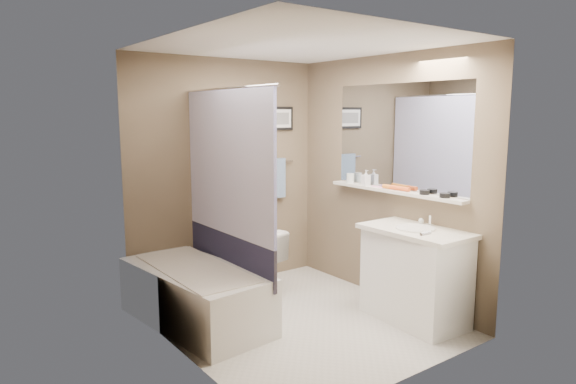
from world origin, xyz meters
TOP-DOWN VIEW (x-y plane):
  - ground at (0.00, 0.00)m, footprint 2.50×2.50m
  - ceiling at (0.00, 0.00)m, footprint 2.20×2.50m
  - wall_back at (0.00, 1.23)m, footprint 2.20×0.04m
  - wall_front at (0.00, -1.23)m, footprint 2.20×0.04m
  - wall_left at (-1.08, 0.00)m, footprint 0.04×2.50m
  - wall_right at (1.08, 0.00)m, footprint 0.04×2.50m
  - tile_surround at (-1.09, 0.50)m, footprint 0.02×1.55m
  - curtain_rod at (-0.40, 0.50)m, footprint 0.02×1.55m
  - curtain_upper at (-0.40, 0.50)m, footprint 0.03×1.45m
  - curtain_lower at (-0.40, 0.50)m, footprint 0.03×1.45m
  - mirror at (1.09, -0.15)m, footprint 0.02×1.60m
  - shelf at (1.04, -0.15)m, footprint 0.12×1.60m
  - towel_bar at (0.55, 1.22)m, footprint 0.60×0.02m
  - towel at (0.55, 1.20)m, footprint 0.34×0.05m
  - art_frame at (0.55, 1.23)m, footprint 0.62×0.02m
  - art_mat at (0.55, 1.22)m, footprint 0.56×0.00m
  - art_image at (0.55, 1.22)m, footprint 0.50×0.00m
  - door at (0.55, -1.24)m, footprint 0.80×0.02m
  - door_handle at (0.22, -1.19)m, footprint 0.10×0.02m
  - bathtub at (-0.75, 0.51)m, footprint 0.86×1.57m
  - tub_rim at (-0.75, 0.51)m, footprint 0.56×1.36m
  - toilet at (0.09, 0.87)m, footprint 0.51×0.72m
  - vanity at (0.85, -0.60)m, footprint 0.56×0.93m
  - countertop at (0.84, -0.60)m, footprint 0.54×0.96m
  - sink_basin at (0.83, -0.60)m, footprint 0.34×0.34m
  - faucet_spout at (1.03, -0.60)m, footprint 0.02×0.02m
  - faucet_knob at (1.03, -0.50)m, footprint 0.05×0.05m
  - candle_bowl_near at (1.04, -0.74)m, footprint 0.09×0.09m
  - candle_bowl_far at (1.04, -0.52)m, footprint 0.09×0.09m
  - hair_brush_front at (1.04, -0.23)m, footprint 0.05×0.22m
  - hair_brush_back at (1.04, -0.14)m, footprint 0.06×0.22m
  - pink_comb at (1.04, 0.05)m, footprint 0.04×0.16m
  - glass_jar at (1.04, 0.45)m, footprint 0.08×0.08m
  - soap_bottle at (1.04, 0.22)m, footprint 0.08×0.08m

SIDE VIEW (x-z plane):
  - ground at x=0.00m, z-range 0.00..0.00m
  - bathtub at x=-0.75m, z-range 0.00..0.50m
  - toilet at x=0.09m, z-range 0.00..0.67m
  - vanity at x=0.85m, z-range 0.00..0.80m
  - tub_rim at x=-0.75m, z-range 0.49..0.51m
  - curtain_lower at x=-0.40m, z-range 0.40..0.76m
  - countertop at x=0.84m, z-range 0.80..0.84m
  - sink_basin at x=0.83m, z-range 0.84..0.86m
  - faucet_knob at x=1.03m, z-range 0.84..0.90m
  - faucet_spout at x=1.03m, z-range 0.84..0.94m
  - tile_surround at x=-1.09m, z-range 0.00..2.00m
  - door at x=0.55m, z-range 0.00..2.00m
  - door_handle at x=0.22m, z-range 0.99..1.01m
  - shelf at x=1.04m, z-range 1.09..1.11m
  - pink_comb at x=1.04m, z-range 1.11..1.12m
  - towel at x=0.55m, z-range 0.90..1.34m
  - candle_bowl_near at x=1.04m, z-range 1.11..1.16m
  - candle_bowl_far at x=1.04m, z-range 1.11..1.16m
  - hair_brush_front at x=1.04m, z-range 1.12..1.16m
  - hair_brush_back at x=1.04m, z-range 1.12..1.16m
  - glass_jar at x=1.04m, z-range 1.11..1.22m
  - soap_bottle at x=1.04m, z-range 1.11..1.27m
  - wall_back at x=0.00m, z-range 0.00..2.40m
  - wall_front at x=0.00m, z-range 0.00..2.40m
  - wall_left at x=-1.08m, z-range 0.00..2.40m
  - wall_right at x=1.08m, z-range 0.00..2.40m
  - towel_bar at x=0.55m, z-range 1.29..1.31m
  - curtain_upper at x=-0.40m, z-range 0.76..2.04m
  - mirror at x=1.09m, z-range 1.12..2.12m
  - art_frame at x=0.55m, z-range 1.65..1.91m
  - art_mat at x=0.55m, z-range 1.68..1.88m
  - art_image at x=0.55m, z-range 1.72..1.84m
  - curtain_rod at x=-0.40m, z-range 2.04..2.06m
  - ceiling at x=0.00m, z-range 2.36..2.40m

